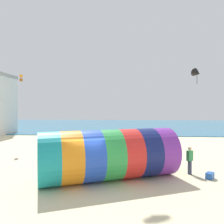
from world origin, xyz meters
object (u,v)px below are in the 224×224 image
(bystander_near_water, at_px, (136,139))
(cooler_box, at_px, (210,176))
(kite_handler, at_px, (190,160))
(kite_orange_box, at_px, (21,78))
(giant_inflatable_tube, at_px, (110,155))
(kite_black_delta, at_px, (197,73))

(bystander_near_water, xyz_separation_m, cooler_box, (3.92, -9.03, -0.75))
(kite_handler, height_order, cooler_box, kite_handler)
(bystander_near_water, height_order, cooler_box, bystander_near_water)
(kite_orange_box, height_order, bystander_near_water, kite_orange_box)
(kite_handler, height_order, kite_orange_box, kite_orange_box)
(giant_inflatable_tube, bearing_deg, kite_handler, 15.67)
(kite_handler, bearing_deg, cooler_box, -41.62)
(giant_inflatable_tube, height_order, cooler_box, giant_inflatable_tube)
(kite_handler, relative_size, bystander_near_water, 0.94)
(kite_handler, bearing_deg, giant_inflatable_tube, -164.33)
(kite_handler, distance_m, bystander_near_water, 8.76)
(cooler_box, bearing_deg, giant_inflatable_tube, -174.62)
(kite_handler, distance_m, cooler_box, 1.40)
(kite_handler, bearing_deg, kite_orange_box, 150.83)
(giant_inflatable_tube, relative_size, kite_handler, 4.84)
(kite_handler, distance_m, kite_black_delta, 6.60)
(kite_black_delta, xyz_separation_m, cooler_box, (-0.37, -3.75, -6.45))
(kite_handler, height_order, kite_black_delta, kite_black_delta)
(kite_handler, bearing_deg, bystander_near_water, 110.11)
(bystander_near_water, bearing_deg, cooler_box, -66.53)
(kite_black_delta, height_order, kite_orange_box, kite_orange_box)
(giant_inflatable_tube, height_order, bystander_near_water, giant_inflatable_tube)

